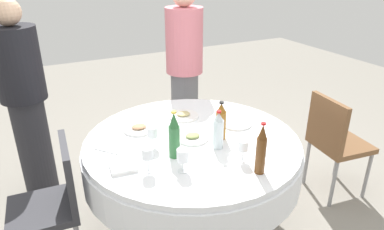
% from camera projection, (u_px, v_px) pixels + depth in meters
% --- Properties ---
extents(ground_plane, '(10.00, 10.00, 0.00)m').
position_uv_depth(ground_plane, '(192.00, 225.00, 2.67)').
color(ground_plane, gray).
extents(dining_table, '(1.47, 1.47, 0.74)m').
position_uv_depth(dining_table, '(192.00, 157.00, 2.43)').
color(dining_table, white).
rests_on(dining_table, ground_plane).
extents(bottle_brown_west, '(0.06, 0.06, 0.31)m').
position_uv_depth(bottle_brown_west, '(261.00, 150.00, 1.94)').
color(bottle_brown_west, '#593314').
rests_on(bottle_brown_west, dining_table).
extents(bottle_amber_front, '(0.07, 0.07, 0.26)m').
position_uv_depth(bottle_amber_front, '(221.00, 122.00, 2.33)').
color(bottle_amber_front, '#8C5619').
rests_on(bottle_amber_front, dining_table).
extents(bottle_green_north, '(0.07, 0.07, 0.30)m').
position_uv_depth(bottle_green_north, '(174.00, 136.00, 2.10)').
color(bottle_green_north, '#2D6B38').
rests_on(bottle_green_north, dining_table).
extents(bottle_clear_left, '(0.07, 0.07, 0.26)m').
position_uv_depth(bottle_clear_left, '(218.00, 131.00, 2.21)').
color(bottle_clear_left, silver).
rests_on(bottle_clear_left, dining_table).
extents(wine_glass_left, '(0.07, 0.07, 0.15)m').
position_uv_depth(wine_glass_left, '(148.00, 154.00, 1.96)').
color(wine_glass_left, white).
rests_on(wine_glass_left, dining_table).
extents(wine_glass_far, '(0.07, 0.07, 0.14)m').
position_uv_depth(wine_glass_far, '(152.00, 133.00, 2.23)').
color(wine_glass_far, white).
rests_on(wine_glass_far, dining_table).
extents(wine_glass_rear, '(0.06, 0.06, 0.14)m').
position_uv_depth(wine_glass_rear, '(243.00, 146.00, 2.07)').
color(wine_glass_rear, white).
rests_on(wine_glass_rear, dining_table).
extents(wine_glass_east, '(0.07, 0.07, 0.14)m').
position_uv_depth(wine_glass_east, '(183.00, 156.00, 1.97)').
color(wine_glass_east, white).
rests_on(wine_glass_east, dining_table).
extents(plate_inner, '(0.23, 0.23, 0.04)m').
position_uv_depth(plate_inner, '(183.00, 115.00, 2.68)').
color(plate_inner, white).
rests_on(plate_inner, dining_table).
extents(plate_right, '(0.21, 0.21, 0.04)m').
position_uv_depth(plate_right, '(192.00, 138.00, 2.36)').
color(plate_right, white).
rests_on(plate_right, dining_table).
extents(plate_south, '(0.22, 0.22, 0.04)m').
position_uv_depth(plate_south, '(139.00, 128.00, 2.48)').
color(plate_south, white).
rests_on(plate_south, dining_table).
extents(plate_near, '(0.23, 0.23, 0.02)m').
position_uv_depth(plate_near, '(236.00, 123.00, 2.57)').
color(plate_near, white).
rests_on(plate_near, dining_table).
extents(knife_front, '(0.03, 0.18, 0.00)m').
position_uv_depth(knife_front, '(259.00, 150.00, 2.23)').
color(knife_front, silver).
rests_on(knife_front, dining_table).
extents(fork_north, '(0.13, 0.15, 0.00)m').
position_uv_depth(fork_north, '(106.00, 151.00, 2.21)').
color(fork_north, silver).
rests_on(fork_north, dining_table).
extents(folded_napkin, '(0.16, 0.16, 0.02)m').
position_uv_depth(folded_napkin, '(123.00, 166.00, 2.04)').
color(folded_napkin, white).
rests_on(folded_napkin, dining_table).
extents(person_west, '(0.34, 0.34, 1.67)m').
position_uv_depth(person_west, '(185.00, 71.00, 3.31)').
color(person_west, slate).
rests_on(person_west, ground_plane).
extents(person_front, '(0.34, 0.34, 1.60)m').
position_uv_depth(person_front, '(25.00, 101.00, 2.71)').
color(person_front, '#26262B').
rests_on(person_front, ground_plane).
extents(chair_rear, '(0.43, 0.43, 0.87)m').
position_uv_depth(chair_rear, '(54.00, 198.00, 2.14)').
color(chair_rear, '#2D2D33').
rests_on(chair_rear, ground_plane).
extents(chair_east, '(0.44, 0.44, 0.87)m').
position_uv_depth(chair_east, '(334.00, 138.00, 2.84)').
color(chair_east, brown).
rests_on(chair_east, ground_plane).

